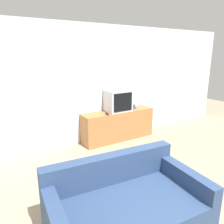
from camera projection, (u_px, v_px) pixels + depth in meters
name	position (u px, v px, depth m)	size (l,w,h in m)	color
wall_back	(77.00, 86.00, 4.66)	(9.00, 0.06, 2.60)	silver
tv_stand	(118.00, 125.00, 5.15)	(1.76, 0.43, 0.69)	#9E6638
television	(118.00, 101.00, 5.00)	(0.56, 0.41, 0.49)	silver
couch	(126.00, 212.00, 2.43)	(1.78, 1.13, 0.81)	navy
book_stack	(131.00, 106.00, 5.29)	(0.17, 0.23, 0.10)	#23478E
remote_on_stand	(107.00, 114.00, 4.76)	(0.08, 0.15, 0.02)	black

